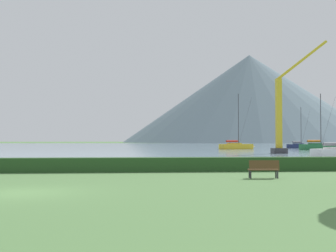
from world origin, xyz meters
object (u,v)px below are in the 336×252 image
at_px(sailboat_slip_1, 300,146).
at_px(sailboat_slip_5, 319,146).
at_px(sailboat_slip_3, 236,146).
at_px(dock_crane, 281,118).
at_px(park_bench_near_path, 264,168).

bearing_deg(sailboat_slip_1, sailboat_slip_5, -118.47).
relative_size(sailboat_slip_1, sailboat_slip_3, 0.84).
distance_m(sailboat_slip_5, dock_crane, 27.99).
bearing_deg(sailboat_slip_3, dock_crane, -106.96).
distance_m(sailboat_slip_5, park_bench_near_path, 72.12).
bearing_deg(park_bench_near_path, sailboat_slip_3, 80.58).
bearing_deg(park_bench_near_path, sailboat_slip_1, 70.64).
bearing_deg(park_bench_near_path, sailboat_slip_5, 67.40).
distance_m(sailboat_slip_1, park_bench_near_path, 90.78).
xyz_separation_m(sailboat_slip_1, park_bench_near_path, (-35.05, -83.74, -0.08)).
bearing_deg(sailboat_slip_3, park_bench_near_path, -118.63).
height_order(sailboat_slip_1, dock_crane, dock_crane).
bearing_deg(sailboat_slip_5, sailboat_slip_1, 71.17).
xyz_separation_m(sailboat_slip_3, dock_crane, (-0.59, -30.26, 4.58)).
height_order(sailboat_slip_3, park_bench_near_path, sailboat_slip_3).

